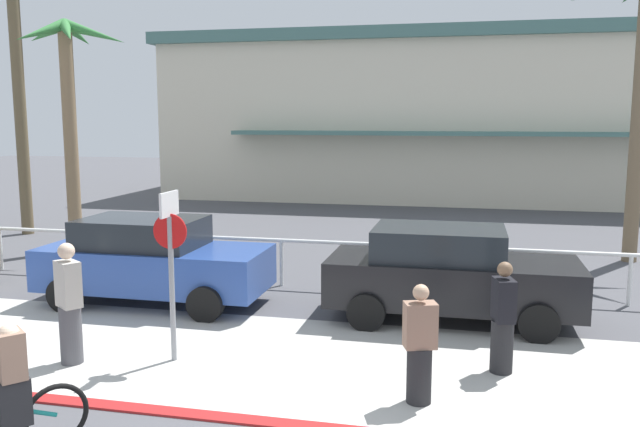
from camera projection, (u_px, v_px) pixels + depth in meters
ground_plane at (347, 273)px, 15.48m from camera, size 80.00×80.00×0.00m
sidewalk_strip at (277, 360)px, 9.88m from camera, size 44.00×4.00×0.02m
curb_paint at (231, 418)px, 7.95m from camera, size 44.00×0.24×0.03m
building_backdrop at (453, 117)px, 30.24m from camera, size 25.82×9.98×7.26m
rail_fence at (334, 250)px, 13.91m from camera, size 21.09×0.08×1.04m
stop_sign_bike_lane at (171, 252)px, 9.61m from camera, size 0.52×0.56×2.56m
palm_tree_1 at (16, 35)px, 19.81m from camera, size 3.30×3.53×8.20m
palm_tree_2 at (69, 77)px, 17.42m from camera, size 3.43×3.25×6.19m
car_blue_1 at (152, 260)px, 12.80m from camera, size 4.40×2.02×1.69m
car_black_2 at (449, 273)px, 11.71m from camera, size 4.40×2.02×1.69m
cyclist_teal_0 at (8, 395)px, 6.99m from camera, size 1.20×1.45×1.50m
pedestrian_1 at (69, 308)px, 9.62m from camera, size 0.48×0.44×1.83m
pedestrian_2 at (420, 350)px, 8.29m from camera, size 0.46×0.40×1.57m
pedestrian_3 at (503, 323)px, 9.28m from camera, size 0.39×0.45×1.63m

